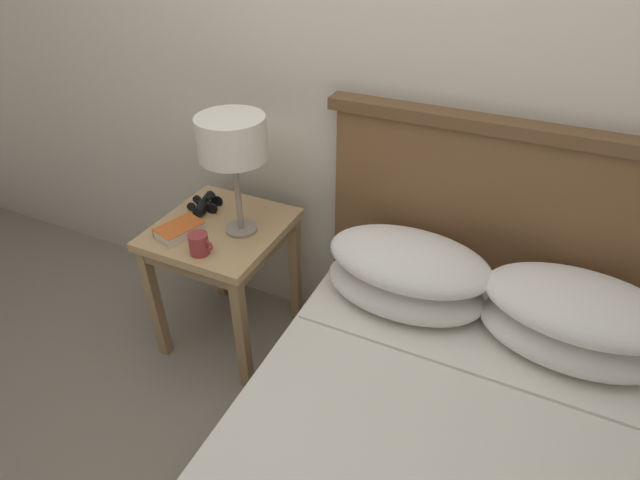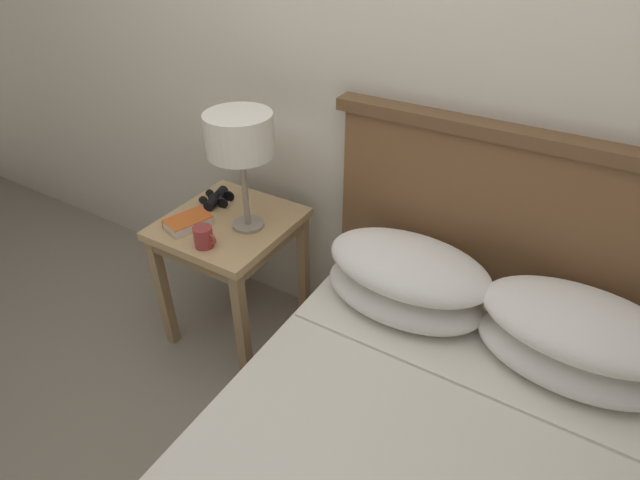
# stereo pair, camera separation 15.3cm
# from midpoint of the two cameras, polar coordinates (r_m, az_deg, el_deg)

# --- Properties ---
(ground_plane) EXTENTS (20.00, 20.00, 0.00)m
(ground_plane) POSITION_cam_midpoint_polar(r_m,az_deg,el_deg) (2.05, -6.78, -24.86)
(ground_plane) COLOR gray
(ground_plane) RESTS_ON ground
(wall_back) EXTENTS (8.00, 0.06, 2.60)m
(wall_back) POSITION_cam_midpoint_polar(r_m,az_deg,el_deg) (1.89, 5.01, 20.59)
(wall_back) COLOR beige
(wall_back) RESTS_ON ground_plane
(nightstand) EXTENTS (0.51, 0.54, 0.62)m
(nightstand) POSITION_cam_midpoint_polar(r_m,az_deg,el_deg) (2.18, -13.08, -0.43)
(nightstand) COLOR tan
(nightstand) RESTS_ON ground_plane
(bed) EXTENTS (1.39, 1.78, 1.15)m
(bed) POSITION_cam_midpoint_polar(r_m,az_deg,el_deg) (1.72, 10.54, -24.21)
(bed) COLOR #4E3520
(bed) RESTS_ON ground_plane
(table_lamp) EXTENTS (0.26, 0.26, 0.48)m
(table_lamp) POSITION_cam_midpoint_polar(r_m,az_deg,el_deg) (1.90, -12.34, 10.95)
(table_lamp) COLOR gray
(table_lamp) RESTS_ON nightstand
(book_on_nightstand) EXTENTS (0.17, 0.21, 0.04)m
(book_on_nightstand) POSITION_cam_midpoint_polar(r_m,az_deg,el_deg) (2.11, -17.78, 1.08)
(book_on_nightstand) COLOR silver
(book_on_nightstand) RESTS_ON nightstand
(binoculars_pair) EXTENTS (0.15, 0.16, 0.05)m
(binoculars_pair) POSITION_cam_midpoint_polar(r_m,az_deg,el_deg) (2.26, -14.95, 3.97)
(binoculars_pair) COLOR black
(binoculars_pair) RESTS_ON nightstand
(coffee_mug) EXTENTS (0.10, 0.08, 0.08)m
(coffee_mug) POSITION_cam_midpoint_polar(r_m,az_deg,el_deg) (1.96, -15.83, -0.50)
(coffee_mug) COLOR #993333
(coffee_mug) RESTS_ON nightstand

